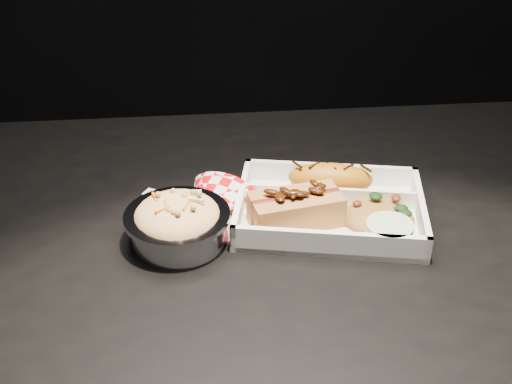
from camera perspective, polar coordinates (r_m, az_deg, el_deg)
dining_table at (r=0.90m, az=4.37°, el=-8.72°), size 1.20×0.80×0.75m
food_tray at (r=0.88m, az=6.53°, el=-1.73°), size 0.28×0.23×0.04m
fried_pastry at (r=0.92m, az=6.63°, el=1.19°), size 0.13×0.07×0.05m
hotdog at (r=0.85m, az=3.58°, el=-1.27°), size 0.13×0.08×0.06m
fried_rice_mound at (r=0.87m, az=10.85°, el=-1.66°), size 0.11×0.10×0.03m
cupcake_liner at (r=0.83m, az=11.73°, el=-3.64°), size 0.06×0.06×0.03m
foil_coleslaw_cup at (r=0.83m, az=-6.98°, el=-2.60°), size 0.14×0.14×0.07m
napkin_fork at (r=0.87m, az=-4.28°, el=-1.55°), size 0.17×0.14×0.10m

